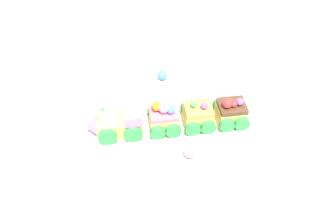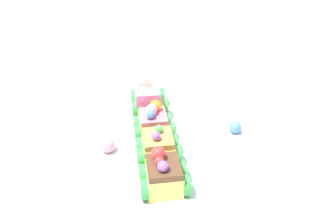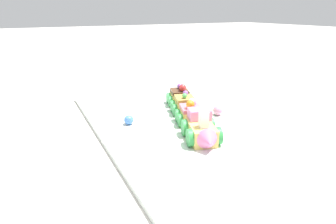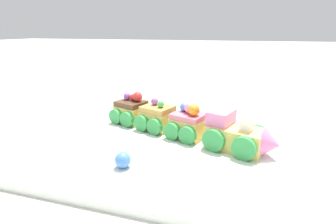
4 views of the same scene
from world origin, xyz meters
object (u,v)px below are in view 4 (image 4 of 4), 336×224
(cake_car_strawberry, at_px, (189,124))
(cake_car_caramel, at_px, (158,118))
(cake_train_locomotive, at_px, (240,136))
(cake_car_chocolate, at_px, (132,111))
(gumball_blue, at_px, (123,160))
(gumball_pink, at_px, (191,114))

(cake_car_strawberry, xyz_separation_m, cake_car_caramel, (-0.07, 0.02, -0.00))
(cake_train_locomotive, xyz_separation_m, cake_car_chocolate, (-0.24, 0.08, -0.00))
(cake_train_locomotive, xyz_separation_m, cake_car_strawberry, (-0.10, 0.03, 0.00))
(cake_car_chocolate, bearing_deg, gumball_blue, -50.64)
(cake_car_caramel, xyz_separation_m, cake_car_chocolate, (-0.07, 0.02, 0.00))
(cake_train_locomotive, bearing_deg, cake_car_strawberry, -180.00)
(cake_car_strawberry, distance_m, cake_car_caramel, 0.08)
(cake_car_caramel, relative_size, gumball_pink, 3.34)
(cake_car_strawberry, bearing_deg, gumball_blue, -96.15)
(cake_car_chocolate, distance_m, gumball_pink, 0.14)
(cake_car_strawberry, bearing_deg, cake_car_caramel, 179.97)
(cake_train_locomotive, xyz_separation_m, gumball_pink, (-0.11, 0.13, -0.01))
(cake_train_locomotive, height_order, gumball_pink, cake_train_locomotive)
(cake_train_locomotive, bearing_deg, cake_car_caramel, 179.99)
(cake_car_strawberry, distance_m, cake_car_chocolate, 0.15)
(cake_car_caramel, height_order, cake_car_chocolate, cake_car_chocolate)
(cake_car_strawberry, xyz_separation_m, gumball_blue, (-0.07, -0.15, -0.01))
(cake_car_strawberry, distance_m, gumball_blue, 0.16)
(cake_car_chocolate, xyz_separation_m, gumball_pink, (0.13, 0.05, -0.01))
(cake_car_strawberry, xyz_separation_m, cake_car_chocolate, (-0.14, 0.05, -0.00))
(cake_train_locomotive, height_order, cake_car_caramel, cake_train_locomotive)
(cake_train_locomotive, bearing_deg, cake_car_chocolate, 179.89)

